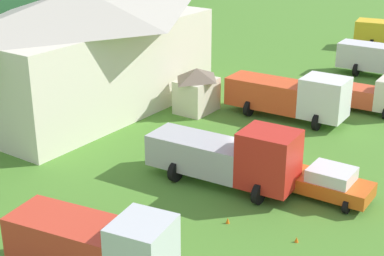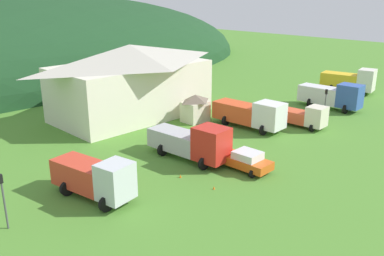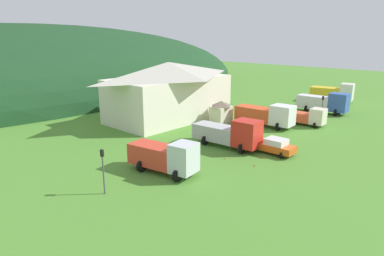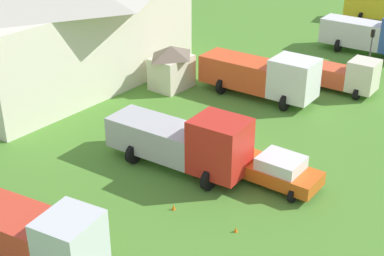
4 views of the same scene
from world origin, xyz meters
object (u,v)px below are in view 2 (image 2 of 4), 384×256
Objects in this scene: box_truck_blue at (333,95)px; traffic_cone_near_pickup at (180,178)px; play_shed_cream at (195,108)px; service_pickup_orange at (243,160)px; crane_truck_red at (193,142)px; tow_truck_silver at (96,177)px; heavy_rig_white at (252,113)px; light_truck_cream at (304,116)px; traffic_cone_mid_row at (214,189)px; traffic_light_west at (3,195)px; heavy_rig_striped at (350,80)px; traffic_light_east at (325,101)px; depot_building at (131,80)px.

box_truck_blue is 27.69m from traffic_cone_near_pickup.
play_shed_cream is 15.32m from traffic_cone_near_pickup.
play_shed_cream is at bearing 149.46° from service_pickup_orange.
crane_truck_red is 1.53× the size of service_pickup_orange.
traffic_cone_near_pickup is at bearing 65.29° from tow_truck_silver.
heavy_rig_white is 1.48× the size of light_truck_cream.
service_pickup_orange is at bearing -59.08° from heavy_rig_white.
tow_truck_silver is 1.24× the size of light_truck_cream.
traffic_cone_near_pickup is 1.14× the size of traffic_cone_mid_row.
traffic_light_west is at bearing -162.63° from play_shed_cream.
crane_truck_red is at bearing -97.15° from heavy_rig_striped.
traffic_light_west is at bearing 175.81° from traffic_light_east.
light_truck_cream is at bearing -89.01° from heavy_rig_striped.
traffic_light_east is (14.39, -17.07, -2.06)m from depot_building.
traffic_light_west is 35.17m from traffic_light_east.
depot_building is 2.44× the size of heavy_rig_striped.
tow_truck_silver is 9.89m from crane_truck_red.
service_pickup_orange is at bearing -83.12° from box_truck_blue.
traffic_light_east is at bearing 75.93° from tow_truck_silver.
traffic_cone_mid_row is at bearing -82.70° from light_truck_cream.
light_truck_cream is at bearing 76.07° from tow_truck_silver.
box_truck_blue reaches higher than tow_truck_silver.
play_shed_cream is 18.05m from box_truck_blue.
traffic_cone_mid_row is at bearing -83.43° from traffic_cone_near_pickup.
light_truck_cream is 1.53× the size of traffic_light_east.
service_pickup_orange is 1.45× the size of traffic_light_east.
traffic_cone_near_pickup is (-18.51, 0.05, -1.23)m from light_truck_cream.
traffic_cone_near_pickup is (-3.31, -1.85, -1.68)m from crane_truck_red.
play_shed_cream is 0.38× the size of crane_truck_red.
traffic_cone_mid_row is (-7.54, -19.95, -4.32)m from depot_building.
traffic_light_east reaches higher than heavy_rig_striped.
tow_truck_silver is 0.90× the size of heavy_rig_striped.
service_pickup_orange is (11.44, -4.15, -0.79)m from tow_truck_silver.
box_truck_blue is at bearing -1.14° from traffic_light_west.
traffic_light_west is at bearing -96.85° from light_truck_cream.
heavy_rig_striped reaches higher than play_shed_cream.
tow_truck_silver is at bearing -87.19° from heavy_rig_white.
play_shed_cream is 14.77m from traffic_light_east.
box_truck_blue is at bearing 79.53° from tow_truck_silver.
play_shed_cream reaches higher than light_truck_cream.
service_pickup_orange is at bearing -173.40° from traffic_light_east.
tow_truck_silver is 1.88× the size of traffic_light_west.
light_truck_cream is at bearing -55.19° from play_shed_cream.
play_shed_cream is 0.59× the size of service_pickup_orange.
tow_truck_silver is 14.02× the size of traffic_cone_mid_row.
light_truck_cream is at bearing 98.31° from service_pickup_orange.
box_truck_blue is (24.30, -0.47, 0.07)m from crane_truck_red.
traffic_light_east is at bearing 60.38° from heavy_rig_white.
service_pickup_orange is at bearing -119.03° from play_shed_cream.
service_pickup_orange is 18.27m from traffic_light_west.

